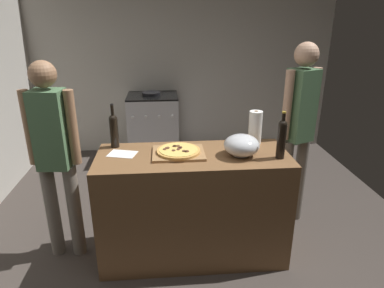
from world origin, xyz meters
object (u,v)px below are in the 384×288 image
(wine_bottle_clear, at_px, (282,137))
(stove, at_px, (154,127))
(person_in_stripes, at_px, (54,151))
(person_in_red, at_px, (298,125))
(pizza, at_px, (178,151))
(mixing_bowl, at_px, (242,145))
(paper_towel_roll, at_px, (255,128))
(wine_bottle_amber, at_px, (114,129))

(wine_bottle_clear, bearing_deg, stove, 114.35)
(person_in_stripes, xyz_separation_m, person_in_red, (2.05, 0.32, 0.05))
(stove, bearing_deg, pizza, -83.14)
(mixing_bowl, distance_m, person_in_stripes, 1.44)
(stove, xyz_separation_m, person_in_stripes, (-0.70, -2.03, 0.48))
(person_in_red, bearing_deg, person_in_stripes, -171.06)
(paper_towel_roll, xyz_separation_m, person_in_red, (0.45, 0.20, -0.05))
(wine_bottle_clear, relative_size, person_in_red, 0.21)
(paper_towel_roll, bearing_deg, stove, 115.20)
(stove, distance_m, person_in_stripes, 2.20)
(pizza, relative_size, paper_towel_roll, 1.20)
(mixing_bowl, height_order, paper_towel_roll, paper_towel_roll)
(wine_bottle_amber, distance_m, person_in_red, 1.62)
(pizza, distance_m, person_in_red, 1.17)
(paper_towel_roll, xyz_separation_m, wine_bottle_amber, (-1.16, 0.01, 0.01))
(wine_bottle_clear, xyz_separation_m, person_in_red, (0.34, 0.53, -0.08))
(pizza, distance_m, mixing_bowl, 0.49)
(pizza, height_order, person_in_red, person_in_red)
(pizza, relative_size, wine_bottle_clear, 0.93)
(pizza, distance_m, paper_towel_roll, 0.68)
(mixing_bowl, height_order, person_in_red, person_in_red)
(pizza, height_order, paper_towel_roll, paper_towel_roll)
(mixing_bowl, xyz_separation_m, wine_bottle_amber, (-0.99, 0.27, 0.07))
(mixing_bowl, relative_size, wine_bottle_amber, 0.75)
(stove, bearing_deg, person_in_red, -51.67)
(paper_towel_roll, bearing_deg, person_in_stripes, -175.68)
(paper_towel_roll, xyz_separation_m, stove, (-0.90, 1.91, -0.59))
(wine_bottle_amber, height_order, person_in_red, person_in_red)
(mixing_bowl, bearing_deg, person_in_red, 36.22)
(wine_bottle_clear, height_order, wine_bottle_amber, wine_bottle_clear)
(paper_towel_roll, height_order, person_in_red, person_in_red)
(person_in_stripes, bearing_deg, pizza, -4.05)
(person_in_red, bearing_deg, wine_bottle_clear, -122.88)
(wine_bottle_amber, relative_size, person_in_stripes, 0.22)
(paper_towel_roll, distance_m, wine_bottle_amber, 1.16)
(stove, bearing_deg, person_in_stripes, -108.98)
(pizza, bearing_deg, stove, 96.86)
(wine_bottle_amber, bearing_deg, paper_towel_roll, -0.70)
(person_in_red, bearing_deg, stove, 128.33)
(pizza, height_order, stove, pizza)
(pizza, distance_m, wine_bottle_clear, 0.78)
(paper_towel_roll, relative_size, wine_bottle_amber, 0.78)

